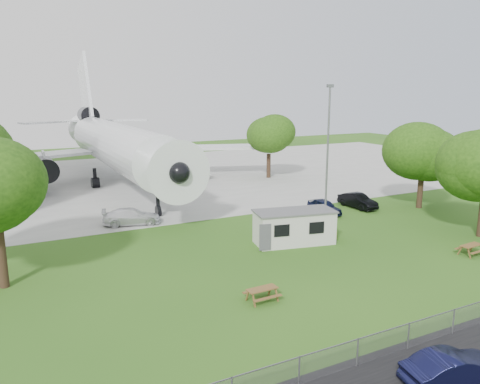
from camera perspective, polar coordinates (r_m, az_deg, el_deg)
name	(u,v)px	position (r m, az deg, el deg)	size (l,w,h in m)	color
ground	(279,280)	(29.91, 4.81, -10.67)	(160.00, 160.00, 0.00)	#407120
concrete_apron	(128,180)	(64.10, -13.46, 1.42)	(120.00, 46.00, 0.03)	#B7B7B2
airliner	(115,143)	(60.84, -15.04, 5.79)	(46.36, 47.73, 17.69)	white
site_cabin	(294,227)	(36.57, 6.65, -4.24)	(6.96, 3.90, 2.62)	beige
picnic_west	(262,301)	(27.15, 2.70, -13.11)	(1.80, 1.50, 0.76)	brown
picnic_east	(470,255)	(38.04, 26.26, -6.87)	(1.80, 1.50, 0.76)	brown
fence	(391,354)	(23.29, 17.94, -18.31)	(58.00, 0.04, 1.30)	gray
lamp_mast	(327,163)	(37.79, 10.57, 3.46)	(0.16, 0.16, 12.00)	slate
tree_east_back	(423,154)	(50.02, 21.43, 4.35)	(7.72, 7.72, 9.39)	#382619
tree_far_apron	(269,137)	(63.51, 3.55, 6.76)	(6.32, 6.32, 8.82)	#382619
car_centre_sedan	(453,369)	(21.73, 24.56, -19.08)	(1.48, 4.25, 1.40)	black
car_ne_hatch	(324,207)	(45.86, 10.24, -1.78)	(1.62, 4.03, 1.37)	black
car_ne_sedan	(358,201)	(48.81, 14.15, -1.06)	(1.55, 4.45, 1.47)	black
car_apron_van	(132,217)	(42.54, -13.07, -2.94)	(2.05, 5.04, 1.46)	white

